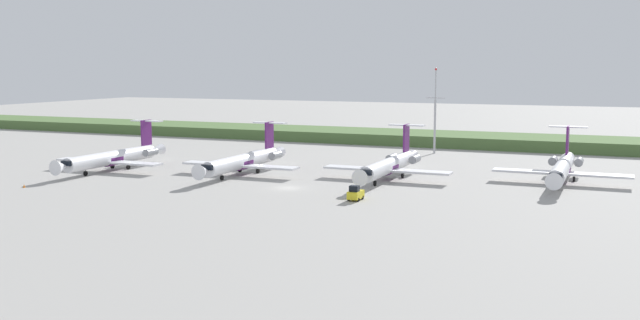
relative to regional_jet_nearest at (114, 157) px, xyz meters
The scene contains 9 objects.
ground_plane 46.70m from the regional_jet_nearest, 31.78° to the left, with size 500.00×500.00×0.00m, color #9E9B96.
grass_berm 81.04m from the regional_jet_nearest, 60.72° to the left, with size 320.00×20.00×2.79m, color #4C6B38.
regional_jet_nearest is the anchor object (origin of this frame).
regional_jet_second 26.11m from the regional_jet_nearest, 11.67° to the left, with size 22.81×31.00×9.00m.
regional_jet_third 53.18m from the regional_jet_nearest, 11.03° to the left, with size 22.81×31.00×9.00m.
regional_jet_fourth 82.71m from the regional_jet_nearest, 12.61° to the left, with size 22.81×31.00×9.00m.
antenna_mast 71.70m from the regional_jet_nearest, 45.34° to the left, with size 4.40×0.50×19.49m.
baggage_tug 54.91m from the regional_jet_nearest, 11.97° to the right, with size 1.72×3.20×2.30m.
safety_cone_front_marker 22.19m from the regional_jet_nearest, 91.52° to the right, with size 0.44×0.44×0.55m, color orange.
Camera 1 is at (50.14, -104.77, 19.78)m, focal length 40.17 mm.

